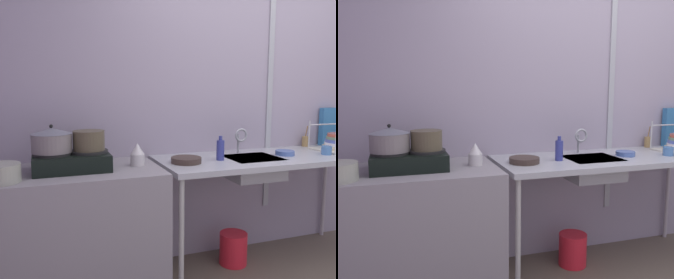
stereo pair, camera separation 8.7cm
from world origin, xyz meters
TOP-DOWN VIEW (x-y plane):
  - wall_back at (0.00, 1.48)m, footprint 5.30×0.10m
  - wall_metal_strip at (0.18, 1.42)m, footprint 0.05×0.01m
  - counter_concrete at (-1.57, 1.09)m, footprint 1.19×0.67m
  - counter_sink at (-0.04, 1.09)m, footprint 1.80×0.67m
  - stove at (-1.57, 1.09)m, footprint 0.49×0.33m
  - pot_on_left_burner at (-1.68, 1.09)m, footprint 0.26×0.26m
  - pot_on_right_burner at (-1.45, 1.09)m, footprint 0.21×0.21m
  - pot_beside_stove at (-1.98, 0.91)m, footprint 0.23×0.23m
  - percolator at (-1.12, 1.10)m, footprint 0.10×0.10m
  - sink_basin at (-0.19, 1.08)m, footprint 0.41×0.36m
  - faucet at (-0.20, 1.26)m, footprint 0.11×0.07m
  - frying_pan at (-0.76, 1.06)m, footprint 0.22×0.22m
  - cup_by_rack at (0.44, 0.99)m, footprint 0.08×0.08m
  - small_bowl_on_drainboard at (0.11, 1.08)m, footprint 0.15×0.15m
  - bottle_by_sink at (-0.48, 1.07)m, footprint 0.06×0.06m
  - cereal_box at (0.80, 1.38)m, footprint 0.16×0.06m
  - utensil_jar at (0.56, 1.38)m, footprint 0.06×0.06m
  - bucket_on_floor at (-0.30, 1.15)m, footprint 0.23×0.23m

SIDE VIEW (x-z plane):
  - bucket_on_floor at x=-0.30m, z-range 0.00..0.26m
  - counter_concrete at x=-1.57m, z-range 0.00..0.90m
  - sink_basin at x=-0.19m, z-range 0.74..0.90m
  - counter_sink at x=-0.04m, z-range 0.39..1.29m
  - small_bowl_on_drainboard at x=0.11m, z-range 0.90..0.94m
  - frying_pan at x=-0.76m, z-range 0.90..0.94m
  - cup_by_rack at x=0.44m, z-range 0.90..0.97m
  - utensil_jar at x=0.56m, z-range 0.85..1.04m
  - pot_beside_stove at x=-1.98m, z-range 0.90..1.01m
  - stove at x=-1.57m, z-range 0.90..1.03m
  - percolator at x=-1.12m, z-range 0.90..1.06m
  - bottle_by_sink at x=-0.48m, z-range 0.89..1.07m
  - faucet at x=-0.20m, z-range 0.93..1.14m
  - cereal_box at x=0.80m, z-range 0.90..1.25m
  - pot_on_right_burner at x=-1.45m, z-range 1.03..1.16m
  - pot_on_left_burner at x=-1.68m, z-range 1.02..1.20m
  - wall_back at x=0.00m, z-range 0.00..2.41m
  - wall_metal_strip at x=0.18m, z-range 0.36..2.29m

